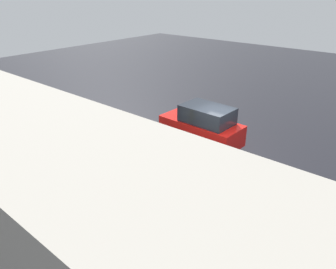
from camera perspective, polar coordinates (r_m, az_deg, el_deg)
The scene contains 9 objects.
ground_plane at distance 14.82m, azimuth 8.56°, elevation -4.29°, with size 60.00×60.00×0.00m, color black.
kerb_strip at distance 11.95m, azimuth -2.52°, elevation -11.69°, with size 24.00×3.20×0.04m, color slate.
moving_hatchback at distance 15.52m, azimuth 6.03°, elevation 1.44°, with size 3.94×1.80×2.06m.
fire_hydrant at distance 14.83m, azimuth -8.90°, elevation -2.56°, with size 0.42×0.31×0.80m.
pedestrian at distance 15.32m, azimuth -11.50°, elevation 0.46°, with size 0.25×0.57×1.62m.
metal_railing at distance 10.85m, azimuth -4.75°, elevation -11.41°, with size 9.16×0.04×1.05m.
sign_post at distance 13.65m, azimuth -11.11°, elevation 0.27°, with size 0.07×0.44×2.40m.
puddle_patch at distance 16.24m, azimuth 2.29°, elevation -1.32°, with size 4.18×4.18×0.01m, color black.
building_block at distance 6.69m, azimuth -19.89°, elevation -18.93°, with size 11.09×2.40×5.28m, color gray.
Camera 1 is at (-6.62, 11.22, 7.08)m, focal length 35.00 mm.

